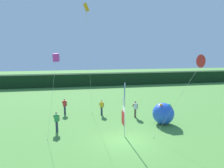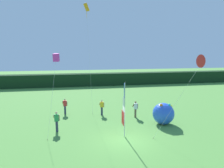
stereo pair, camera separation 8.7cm
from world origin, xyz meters
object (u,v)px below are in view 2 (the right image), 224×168
kite_red_delta_2 (202,61)px  kite_orange_diamond_0 (87,15)px  person_far_left (102,107)px  person_far_right (135,109)px  kite_magenta_box_1 (56,58)px  person_near_banner (57,121)px  inflatable_balloon (163,114)px  banner_flag (124,110)px  person_mid_field (65,106)px

kite_red_delta_2 → kite_orange_diamond_0: bearing=124.1°
person_far_left → kite_red_delta_2: size_ratio=0.25×
person_far_right → kite_magenta_box_1: kite_magenta_box_1 is taller
person_near_banner → kite_orange_diamond_0: bearing=60.5°
inflatable_balloon → kite_orange_diamond_0: bearing=140.7°
banner_flag → kite_red_delta_2: bearing=-33.2°
person_far_right → person_near_banner: bearing=-162.5°
inflatable_balloon → kite_magenta_box_1: bearing=178.2°
kite_orange_diamond_0 → person_near_banner: bearing=-119.5°
person_mid_field → inflatable_balloon: (9.37, -4.95, 0.10)m
banner_flag → person_near_banner: 5.92m
inflatable_balloon → person_far_left: bearing=144.8°
kite_red_delta_2 → person_mid_field: bearing=134.5°
person_near_banner → person_far_right: size_ratio=1.02×
kite_magenta_box_1 → kite_red_delta_2: 11.36m
banner_flag → person_mid_field: size_ratio=2.57×
inflatable_balloon → person_far_right: bearing=130.2°
person_mid_field → kite_red_delta_2: (9.72, -9.90, 5.31)m
person_mid_field → inflatable_balloon: size_ratio=0.84×
inflatable_balloon → kite_red_delta_2: (0.35, -4.96, 5.21)m
person_near_banner → banner_flag: bearing=-18.2°
inflatable_balloon → kite_red_delta_2: size_ratio=0.31×
inflatable_balloon → kite_magenta_box_1: kite_magenta_box_1 is taller
person_mid_field → person_far_left: person_mid_field is taller
person_far_left → person_far_right: bearing=-22.6°
person_mid_field → kite_magenta_box_1: (-0.35, -4.63, 5.43)m
person_mid_field → person_far_right: 7.76m
person_mid_field → kite_orange_diamond_0: bearing=11.8°
kite_orange_diamond_0 → kite_red_delta_2: 13.40m
person_far_left → kite_magenta_box_1: kite_magenta_box_1 is taller
inflatable_balloon → kite_magenta_box_1: (-9.72, 0.31, 5.33)m
kite_orange_diamond_0 → kite_red_delta_2: bearing=-55.9°
banner_flag → kite_red_delta_2: size_ratio=0.67×
person_near_banner → person_far_left: (4.46, 3.87, -0.06)m
banner_flag → kite_magenta_box_1: 7.15m
kite_red_delta_2 → banner_flag: bearing=146.8°
person_near_banner → inflatable_balloon: (9.87, 0.06, 0.08)m
person_far_left → person_near_banner: bearing=-139.0°
banner_flag → kite_red_delta_2: kite_red_delta_2 is taller
kite_magenta_box_1 → kite_orange_diamond_0: bearing=60.0°
inflatable_balloon → kite_orange_diamond_0: size_ratio=0.17×
person_far_left → person_far_right: 3.66m
person_mid_field → kite_red_delta_2: 14.86m
person_far_right → inflatable_balloon: inflatable_balloon is taller
person_far_right → inflatable_balloon: size_ratio=0.83×
person_far_left → person_far_right: person_far_right is taller
person_near_banner → kite_magenta_box_1: 5.42m
kite_orange_diamond_0 → kite_red_delta_2: kite_orange_diamond_0 is taller
kite_magenta_box_1 → person_far_left: bearing=39.1°
kite_orange_diamond_0 → person_mid_field: bearing=-168.2°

